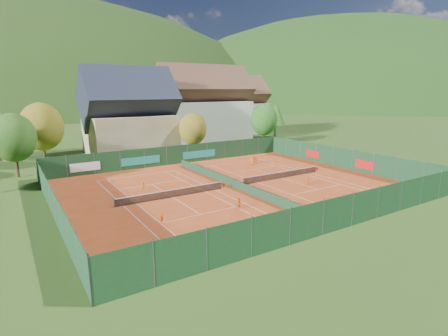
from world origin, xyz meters
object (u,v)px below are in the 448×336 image
player_left_mid (239,203)px  hotel_block_a (203,109)px  hotel_block_b (235,109)px  chalet (129,117)px  player_left_near (161,217)px  player_left_far (143,187)px  ball_hopper (377,190)px  player_right_far_b (256,160)px  player_right_near (308,180)px  player_right_far_a (252,160)px

player_left_mid → hotel_block_a: bearing=87.6°
hotel_block_b → player_left_mid: 61.65m
chalet → player_left_near: size_ratio=13.63×
player_left_mid → player_left_far: size_ratio=0.98×
ball_hopper → player_left_near: player_left_near is taller
player_right_far_b → ball_hopper: bearing=56.2°
player_left_mid → player_right_near: (12.31, 2.74, 0.10)m
hotel_block_b → hotel_block_a: bearing=-150.3°
hotel_block_a → player_left_near: 51.36m
hotel_block_a → ball_hopper: 48.05m
player_right_far_b → player_left_far: bearing=-21.7°
ball_hopper → player_right_near: bearing=118.1°
hotel_block_a → player_left_far: 42.00m
player_right_far_b → player_right_near: bearing=42.6°
player_right_near → player_right_far_b: bearing=29.4°
player_right_far_a → player_right_far_b: size_ratio=1.28×
hotel_block_b → player_left_near: (-42.01, -50.51, -6.02)m
hotel_block_a → player_right_far_b: bearing=-101.0°
hotel_block_b → chalet: bearing=-157.0°
player_left_near → player_right_far_a: size_ratio=0.77×
hotel_block_b → player_right_far_b: size_ratio=14.36×
ball_hopper → hotel_block_b: bearing=72.1°
player_left_near → player_right_near: bearing=-13.8°
hotel_block_b → player_left_near: size_ratio=14.53×
player_right_far_a → player_right_far_b: 1.25m
chalet → player_left_mid: bearing=-91.5°
player_right_near → player_left_mid: bearing=142.3°
player_right_far_a → player_right_near: bearing=95.6°
player_left_far → hotel_block_b: bearing=-120.6°
chalet → hotel_block_a: bearing=17.5°
ball_hopper → player_right_far_a: bearing=96.5°
player_right_near → player_right_far_a: size_ratio=0.95×
hotel_block_a → player_left_far: size_ratio=16.93×
hotel_block_a → ball_hopper: bearing=-94.7°
player_left_mid → player_left_far: player_left_far is taller
hotel_block_a → player_left_mid: (-19.97, -43.10, -6.76)m
hotel_block_a → player_right_far_b: size_ratio=17.95×
player_left_mid → player_left_far: (-6.11, 10.89, 0.01)m
chalet → player_right_far_a: (12.77, -20.98, -5.86)m
player_left_near → player_right_far_a: bearing=15.7°
hotel_block_a → hotel_block_b: bearing=29.7°
hotel_block_a → player_left_near: (-28.01, -42.51, -6.79)m
player_left_mid → player_left_far: bearing=141.8°
ball_hopper → player_left_far: size_ratio=0.63×
player_left_far → player_right_near: (18.42, -8.14, 0.09)m
player_left_mid → player_right_far_b: (14.83, 16.69, -0.02)m
ball_hopper → chalet: bearing=110.0°
hotel_block_b → player_right_near: bearing=-114.1°
player_left_mid → player_right_far_a: 21.18m
hotel_block_b → player_left_far: size_ratio=13.54×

